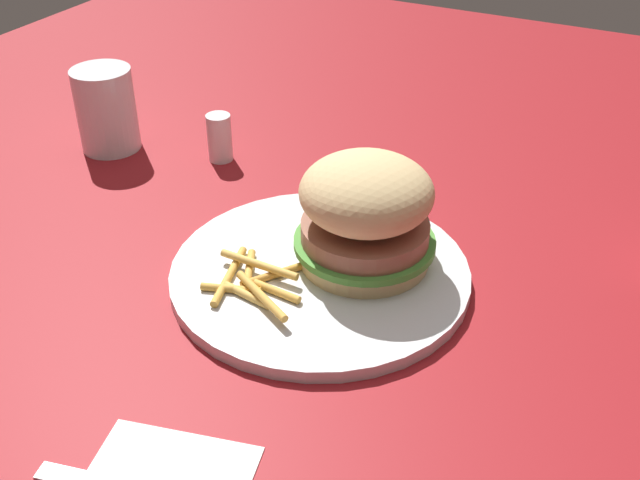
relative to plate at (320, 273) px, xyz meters
name	(u,v)px	position (x,y,z in m)	size (l,w,h in m)	color
ground_plane	(363,270)	(0.03, -0.03, -0.01)	(1.60, 1.60, 0.00)	maroon
plate	(320,273)	(0.00, 0.00, 0.00)	(0.27, 0.27, 0.01)	silver
sandwich	(364,209)	(0.03, -0.03, 0.06)	(0.13, 0.13, 0.10)	tan
fries_pile	(253,281)	(-0.05, 0.04, 0.01)	(0.09, 0.10, 0.01)	gold
drink_glass	(107,113)	(0.12, 0.34, 0.04)	(0.07, 0.07, 0.10)	silver
salt_shaker	(220,138)	(0.15, 0.21, 0.02)	(0.03, 0.03, 0.06)	white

